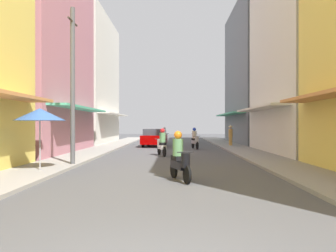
{
  "coord_description": "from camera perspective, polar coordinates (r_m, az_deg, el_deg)",
  "views": [
    {
      "loc": [
        0.29,
        -3.7,
        1.77
      ],
      "look_at": [
        -0.08,
        15.27,
        1.72
      ],
      "focal_mm": 36.56,
      "sensor_mm": 36.0,
      "label": 1
    }
  ],
  "objects": [
    {
      "name": "ground_plane",
      "position": [
        20.87,
        0.31,
        -4.7
      ],
      "size": [
        92.79,
        92.79,
        0.0
      ],
      "primitive_type": "plane",
      "color": "#4C4C4F"
    },
    {
      "name": "sidewalk_left",
      "position": [
        21.49,
        -12.89,
        -4.4
      ],
      "size": [
        2.18,
        50.18,
        0.12
      ],
      "primitive_type": "cube",
      "color": "#9E9991",
      "rests_on": "ground"
    },
    {
      "name": "sidewalk_right",
      "position": [
        21.36,
        13.58,
        -4.43
      ],
      "size": [
        2.18,
        50.18,
        0.12
      ],
      "primitive_type": "cube",
      "color": "gray",
      "rests_on": "ground"
    },
    {
      "name": "building_left_mid",
      "position": [
        23.69,
        -22.56,
        12.91
      ],
      "size": [
        7.05,
        10.39,
        14.01
      ],
      "color": "#B7727F",
      "rests_on": "ground"
    },
    {
      "name": "building_left_far",
      "position": [
        34.29,
        -14.71,
        7.26
      ],
      "size": [
        7.05,
        11.46,
        12.03
      ],
      "color": "silver",
      "rests_on": "ground"
    },
    {
      "name": "building_right_mid",
      "position": [
        23.72,
        23.53,
        16.25
      ],
      "size": [
        7.05,
        9.91,
        16.71
      ],
      "color": "silver",
      "rests_on": "ground"
    },
    {
      "name": "building_right_far",
      "position": [
        34.2,
        15.98,
        8.18
      ],
      "size": [
        7.05,
        12.02,
        13.1
      ],
      "color": "slate",
      "rests_on": "ground"
    },
    {
      "name": "motorbike_white",
      "position": [
        19.74,
        -1.05,
        -2.93
      ],
      "size": [
        0.7,
        1.76,
        1.58
      ],
      "color": "black",
      "rests_on": "ground"
    },
    {
      "name": "motorbike_silver",
      "position": [
        25.54,
        4.51,
        -2.23
      ],
      "size": [
        0.62,
        1.79,
        1.58
      ],
      "color": "black",
      "rests_on": "ground"
    },
    {
      "name": "motorbike_black",
      "position": [
        10.9,
        1.97,
        -5.45
      ],
      "size": [
        0.76,
        1.74,
        1.58
      ],
      "color": "black",
      "rests_on": "ground"
    },
    {
      "name": "motorbike_orange",
      "position": [
        33.97,
        4.38,
        -1.97
      ],
      "size": [
        0.55,
        1.81,
        0.96
      ],
      "color": "black",
      "rests_on": "ground"
    },
    {
      "name": "motorbike_green",
      "position": [
        32.16,
        -0.56,
        -1.73
      ],
      "size": [
        0.62,
        1.79,
        1.58
      ],
      "color": "black",
      "rests_on": "ground"
    },
    {
      "name": "parked_car",
      "position": [
        28.16,
        -2.26,
        -1.93
      ],
      "size": [
        2.04,
        4.21,
        1.45
      ],
      "color": "#8C0000",
      "rests_on": "ground"
    },
    {
      "name": "pedestrian_midway",
      "position": [
        28.16,
        10.39,
        -1.41
      ],
      "size": [
        0.44,
        0.44,
        1.77
      ],
      "color": "#BF8C3F",
      "rests_on": "ground"
    },
    {
      "name": "vendor_umbrella",
      "position": [
        13.47,
        -20.58,
        1.81
      ],
      "size": [
        1.85,
        1.85,
        2.39
      ],
      "color": "#99999E",
      "rests_on": "ground"
    },
    {
      "name": "utility_pole",
      "position": [
        15.18,
        -15.61,
        6.55
      ],
      "size": [
        0.2,
        1.2,
        6.77
      ],
      "color": "#4C4C4F",
      "rests_on": "ground"
    }
  ]
}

